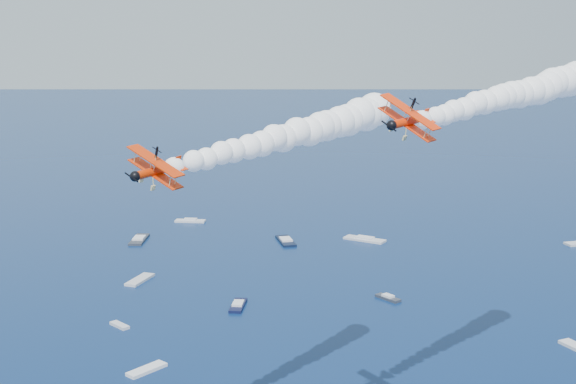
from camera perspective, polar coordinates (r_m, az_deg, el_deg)
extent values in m
cube|color=black|center=(253.87, -0.17, -3.66)|extent=(5.53, 13.97, 0.70)
cube|color=silver|center=(257.00, 5.73, -3.53)|extent=(13.70, 12.21, 0.70)
cube|color=black|center=(194.83, -3.74, -8.43)|extent=(5.45, 10.36, 0.70)
cube|color=white|center=(161.93, -10.48, -12.87)|extent=(8.36, 7.80, 0.70)
cube|color=#2A2F38|center=(260.39, -11.02, -3.49)|extent=(6.51, 14.18, 0.70)
cube|color=silver|center=(218.16, -10.98, -6.43)|extent=(8.03, 11.41, 0.70)
cube|color=#2E323D|center=(201.39, 7.46, -7.83)|extent=(5.79, 7.41, 0.70)
cube|color=silver|center=(283.39, -7.29, -2.15)|extent=(11.56, 6.11, 0.70)
cube|color=silver|center=(186.00, -12.43, -9.67)|extent=(5.02, 5.74, 0.70)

